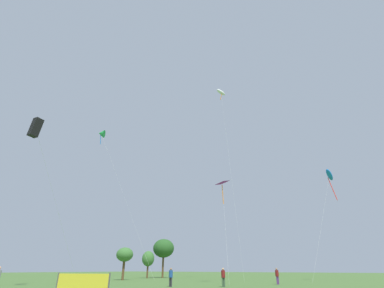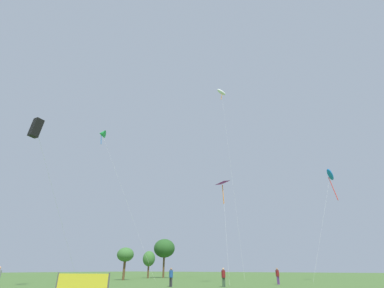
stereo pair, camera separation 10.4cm
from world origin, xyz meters
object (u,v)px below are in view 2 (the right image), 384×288
at_px(kite_flying_4, 221,92).
at_px(park_tree_1, 125,255).
at_px(person_standing_0, 278,275).
at_px(kite_flying_1, 102,134).
at_px(park_tree_2, 164,248).
at_px(event_banner, 82,285).
at_px(kite_flying_2, 330,175).
at_px(kite_flying_5, 36,128).
at_px(person_standing_1, 223,276).
at_px(park_tree_0, 149,259).
at_px(kite_flying_0, 223,184).
at_px(person_standing_2, 171,276).

xyz_separation_m(kite_flying_4, park_tree_1, (-13.49, -9.17, -30.43)).
distance_m(person_standing_0, kite_flying_4, 35.62).
relative_size(person_standing_0, kite_flying_4, 0.05).
height_order(kite_flying_1, park_tree_1, kite_flying_1).
xyz_separation_m(park_tree_2, event_banner, (22.56, -34.63, -4.53)).
bearing_deg(kite_flying_2, park_tree_1, -155.96).
bearing_deg(park_tree_1, kite_flying_1, -122.73).
distance_m(person_standing_0, park_tree_2, 29.26).
height_order(person_standing_0, kite_flying_5, kite_flying_5).
distance_m(person_standing_1, park_tree_0, 29.58).
relative_size(kite_flying_2, park_tree_1, 3.40).
bearing_deg(kite_flying_4, person_standing_1, -65.70).
relative_size(kite_flying_0, park_tree_1, 2.66).
xyz_separation_m(person_standing_1, person_standing_2, (-4.30, -2.52, -0.00)).
relative_size(kite_flying_4, kite_flying_5, 2.19).
bearing_deg(kite_flying_4, park_tree_2, 167.64).
height_order(kite_flying_1, kite_flying_2, kite_flying_1).
xyz_separation_m(person_standing_2, kite_flying_5, (-9.57, -11.06, 13.84)).
distance_m(park_tree_0, park_tree_2, 3.92).
height_order(person_standing_1, event_banner, person_standing_1).
relative_size(kite_flying_5, park_tree_2, 2.26).
xyz_separation_m(person_standing_2, park_tree_1, (-16.53, 9.60, 2.59)).
bearing_deg(kite_flying_1, kite_flying_0, 10.75).
bearing_deg(kite_flying_0, park_tree_0, 154.12).
bearing_deg(person_standing_1, kite_flying_1, 122.19).
bearing_deg(park_tree_2, park_tree_0, -106.74).
xyz_separation_m(kite_flying_1, kite_flying_5, (10.26, -15.53, -8.60)).
bearing_deg(person_standing_1, person_standing_0, 16.62).
relative_size(park_tree_0, park_tree_2, 0.66).
bearing_deg(person_standing_1, kite_flying_0, 61.34).
xyz_separation_m(kite_flying_1, kite_flying_4, (16.79, 14.30, 10.57)).
bearing_deg(kite_flying_5, kite_flying_4, 77.66).
height_order(kite_flying_4, event_banner, kite_flying_4).
bearing_deg(event_banner, kite_flying_0, 95.08).
bearing_deg(kite_flying_2, kite_flying_4, -166.05).
height_order(kite_flying_5, park_tree_0, kite_flying_5).
bearing_deg(kite_flying_1, park_tree_0, 91.18).
height_order(person_standing_2, kite_flying_5, kite_flying_5).
relative_size(kite_flying_0, park_tree_0, 2.64).
height_order(kite_flying_1, kite_flying_5, kite_flying_1).
distance_m(kite_flying_5, park_tree_1, 24.53).
height_order(person_standing_0, kite_flying_2, kite_flying_2).
bearing_deg(kite_flying_1, kite_flying_2, 29.16).
bearing_deg(person_standing_2, park_tree_0, -44.22).
relative_size(kite_flying_4, park_tree_0, 7.48).
xyz_separation_m(person_standing_2, event_banner, (3.41, -12.34, -0.23)).
distance_m(person_standing_1, park_tree_2, 30.98).
xyz_separation_m(person_standing_2, kite_flying_4, (-3.04, 18.76, 33.02)).
xyz_separation_m(person_standing_0, kite_flying_0, (-5.48, -1.42, 10.74)).
bearing_deg(person_standing_2, park_tree_1, -30.93).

